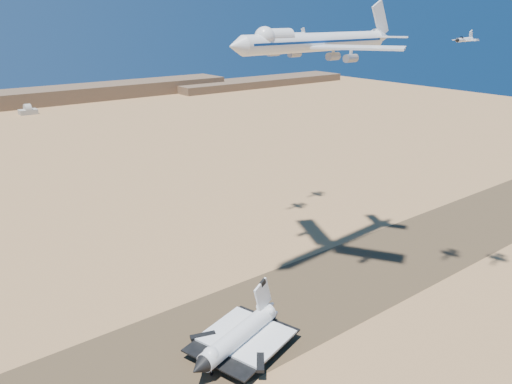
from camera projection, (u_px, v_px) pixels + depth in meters
ground at (260, 318)px, 182.83m from camera, size 1200.00×1200.00×0.00m
runway at (260, 318)px, 182.82m from camera, size 600.00×50.00×0.06m
ridgeline at (38, 99)px, 611.90m from camera, size 960.00×90.00×18.00m
shuttle at (238, 338)px, 162.23m from camera, size 42.57×33.70×20.77m
carrier_747 at (313, 42)px, 183.71m from camera, size 86.37×66.82×21.52m
crew_a at (266, 357)px, 160.56m from camera, size 0.57×0.70×1.67m
crew_b at (273, 355)px, 161.34m from camera, size 0.97×1.07×1.91m
crew_c at (274, 352)px, 162.68m from camera, size 1.13×1.00×1.73m
chase_jet_a at (464, 39)px, 172.61m from camera, size 15.43×8.66×3.87m
chase_jet_c at (270, 40)px, 233.04m from camera, size 16.02×8.44×3.99m
chase_jet_d at (295, 34)px, 251.00m from camera, size 15.45×8.26×3.85m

